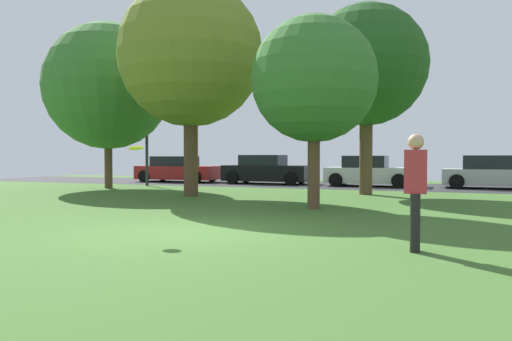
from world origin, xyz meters
The scene contains 13 objects.
ground_plane centered at (0.00, 0.00, 0.00)m, with size 44.00×44.00×0.00m, color #3D6628.
road_strip centered at (0.00, 16.00, 0.00)m, with size 44.00×6.40×0.01m, color #28282B.
oak_tree_right centered at (-4.11, 7.50, 5.01)m, with size 5.12×5.12×7.59m.
oak_tree_center centered at (1.53, 10.60, 4.76)m, with size 4.48×4.48×7.03m.
oak_tree_left centered at (1.09, 4.96, 3.49)m, with size 3.41×3.41×5.21m.
birch_tree_lone centered at (-9.69, 10.05, 4.51)m, with size 5.56×5.56×7.29m.
person_thrower centered at (4.14, -0.43, 0.98)m, with size 0.32×0.30×1.76m.
frisbee_disc centered at (-0.75, -0.53, 1.58)m, with size 0.37×0.37×0.08m.
parked_car_red centered at (-9.69, 15.98, 0.65)m, with size 4.56×2.10×1.41m.
parked_car_black centered at (-4.45, 15.99, 0.68)m, with size 4.45×2.00×1.48m.
parked_car_white centered at (0.79, 15.85, 0.66)m, with size 4.06×2.02×1.44m.
parked_car_silver centered at (6.02, 16.12, 0.66)m, with size 4.04×2.10×1.45m.
street_lamp_post centered at (-9.13, 12.20, 2.25)m, with size 0.14×0.14×4.50m, color #2D2D33.
Camera 1 is at (4.74, -8.31, 1.43)m, focal length 35.52 mm.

